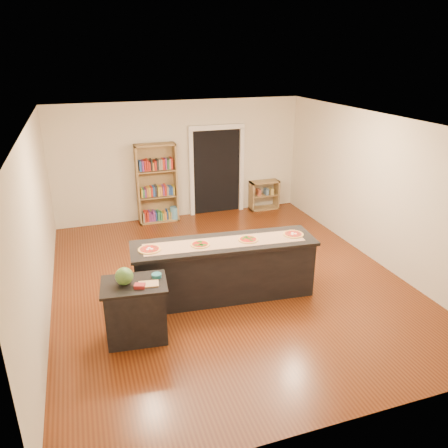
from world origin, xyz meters
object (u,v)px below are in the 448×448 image
object	(u,v)px
kitchen_island	(224,269)
waste_bin	(175,213)
low_shelf	(264,195)
bookshelf	(157,184)
watermelon	(124,276)
side_counter	(136,311)

from	to	relation	value
kitchen_island	waste_bin	world-z (taller)	kitchen_island
low_shelf	waste_bin	distance (m)	2.39
bookshelf	waste_bin	distance (m)	0.87
kitchen_island	waste_bin	bearing A→B (deg)	95.27
watermelon	bookshelf	bearing A→B (deg)	74.30
kitchen_island	watermelon	bearing A→B (deg)	-152.10
waste_bin	watermelon	world-z (taller)	watermelon
waste_bin	watermelon	distance (m)	4.81
side_counter	kitchen_island	bearing A→B (deg)	30.90
bookshelf	waste_bin	world-z (taller)	bookshelf
side_counter	bookshelf	size ratio (longest dim) A/B	0.48
watermelon	kitchen_island	bearing A→B (deg)	22.86
kitchen_island	waste_bin	distance (m)	3.76
waste_bin	side_counter	bearing A→B (deg)	-108.97
kitchen_island	waste_bin	size ratio (longest dim) A/B	9.14
waste_bin	watermelon	size ratio (longest dim) A/B	1.32
kitchen_island	bookshelf	distance (m)	3.83
kitchen_island	low_shelf	bearing A→B (deg)	63.12
side_counter	waste_bin	distance (m)	4.71
side_counter	waste_bin	bearing A→B (deg)	77.26
bookshelf	side_counter	bearing A→B (deg)	-104.28
bookshelf	watermelon	size ratio (longest dim) A/B	7.58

